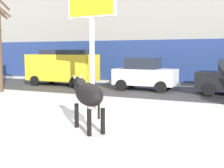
{
  "coord_description": "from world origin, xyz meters",
  "views": [
    {
      "loc": [
        4.29,
        -7.37,
        2.19
      ],
      "look_at": [
        0.21,
        1.67,
        1.1
      ],
      "focal_mm": 47.09,
      "sensor_mm": 36.0,
      "label": 1
    }
  ],
  "objects": [
    {
      "name": "car_white_hatchback",
      "position": [
        -0.91,
        8.71,
        0.93
      ],
      "size": [
        3.51,
        1.93,
        1.86
      ],
      "color": "white",
      "rests_on": "ground"
    },
    {
      "name": "ground_plane",
      "position": [
        0.0,
        0.0,
        0.0
      ],
      "size": [
        120.0,
        120.0,
        0.0
      ],
      "primitive_type": "plane",
      "color": "white"
    },
    {
      "name": "cow_black",
      "position": [
        0.36,
        -0.28,
        0.99
      ],
      "size": [
        1.73,
        1.52,
        1.54
      ],
      "color": "black",
      "rests_on": "ground"
    },
    {
      "name": "pedestrian_near_billboard",
      "position": [
        -7.98,
        11.18,
        0.88
      ],
      "size": [
        0.36,
        0.24,
        1.73
      ],
      "color": "#282833",
      "rests_on": "ground"
    },
    {
      "name": "car_yellow_van",
      "position": [
        -6.61,
        8.86,
        1.24
      ],
      "size": [
        4.61,
        2.13,
        2.32
      ],
      "color": "gold",
      "rests_on": "ground"
    },
    {
      "name": "billboard",
      "position": [
        -2.12,
        4.57,
        4.31
      ],
      "size": [
        2.52,
        0.54,
        5.56
      ],
      "color": "silver",
      "rests_on": "ground"
    },
    {
      "name": "road_strip",
      "position": [
        0.0,
        8.42,
        0.0
      ],
      "size": [
        60.0,
        5.6,
        0.01
      ],
      "primitive_type": "cube",
      "color": "#423F3F",
      "rests_on": "ground"
    }
  ]
}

